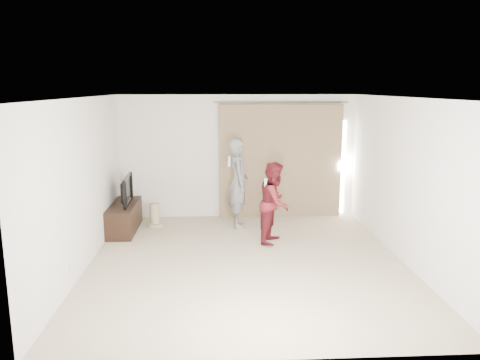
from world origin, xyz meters
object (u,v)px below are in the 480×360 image
person_man (238,183)px  person_woman (275,203)px  tv (123,190)px  tv_console (124,217)px

person_man → person_woman: size_ratio=1.22×
person_man → person_woman: bearing=-59.2°
tv → person_woman: 2.95m
person_man → tv_console: bearing=-175.4°
tv_console → person_woman: person_woman is taller
tv → person_woman: size_ratio=0.66×
tv → person_man: bearing=-87.5°
tv_console → tv: (0.00, 0.00, 0.54)m
tv → person_man: (2.23, 0.18, 0.08)m
tv → person_woman: (2.83, -0.82, -0.08)m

